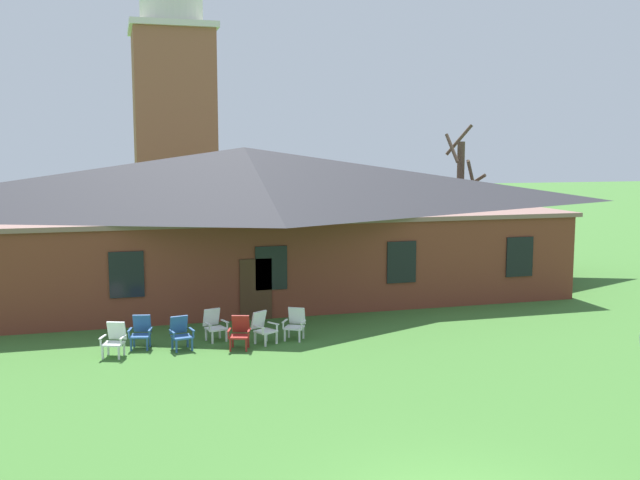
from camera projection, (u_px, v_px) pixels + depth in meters
brick_building at (245, 219)px, 29.36m from camera, size 24.74×10.40×5.84m
dome_tower at (174, 102)px, 45.09m from camera, size 5.18×5.18×18.97m
lawn_chair_by_porch at (115, 339)px, 20.38m from camera, size 0.77×0.82×0.96m
lawn_chair_near_door at (141, 331)px, 21.23m from camera, size 0.73×0.77×0.96m
lawn_chair_left_end at (181, 332)px, 21.10m from camera, size 0.72×0.76×0.96m
lawn_chair_middle at (214, 324)px, 22.07m from camera, size 0.75×0.81×0.96m
lawn_chair_right_end at (240, 332)px, 21.16m from camera, size 0.75×0.81×0.96m
lawn_chair_far_side at (263, 327)px, 21.73m from camera, size 0.84×0.87×0.96m
lawn_chair_under_eave at (295, 323)px, 22.21m from camera, size 0.83×0.86×0.96m
bare_tree_beside_building at (460, 197)px, 35.36m from camera, size 1.93×2.10×6.98m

